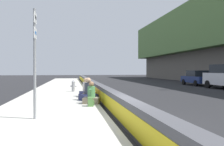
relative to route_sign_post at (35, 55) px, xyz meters
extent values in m
plane|color=#232326|center=(-0.64, -2.91, -2.21)|extent=(160.00, 160.00, 0.00)
cube|color=#B5B2A8|center=(-0.64, -0.26, -2.14)|extent=(80.00, 4.40, 0.14)
cube|color=#47474C|center=(-0.64, -2.91, -1.79)|extent=(76.00, 0.44, 0.85)
cube|color=gold|center=(-0.64, -2.68, -1.83)|extent=(74.48, 0.01, 0.54)
cylinder|color=gray|center=(0.00, 0.00, -0.27)|extent=(0.09, 0.09, 3.60)
cube|color=white|center=(0.00, -0.02, 1.23)|extent=(0.44, 0.02, 0.36)
cube|color=black|center=(0.00, -0.03, 1.23)|extent=(0.30, 0.01, 0.10)
cube|color=white|center=(0.00, -0.02, 0.73)|extent=(0.44, 0.02, 0.36)
cube|color=#1956AD|center=(0.00, -0.03, 0.73)|extent=(0.30, 0.01, 0.10)
cylinder|color=gray|center=(9.91, -1.31, -1.71)|extent=(0.24, 0.24, 0.72)
cone|color=gray|center=(9.91, -1.31, -1.27)|extent=(0.26, 0.26, 0.16)
cylinder|color=gray|center=(9.91, -1.48, -1.68)|extent=(0.10, 0.12, 0.10)
cylinder|color=gray|center=(9.91, -1.14, -1.68)|extent=(0.10, 0.12, 0.10)
cube|color=#706651|center=(3.27, -2.11, -1.93)|extent=(0.81, 0.89, 0.28)
cylinder|color=#4C8951|center=(3.27, -2.11, -1.52)|extent=(0.36, 0.36, 0.54)
sphere|color=#8E6647|center=(3.27, -2.11, -1.13)|extent=(0.24, 0.24, 0.24)
cylinder|color=#4C8951|center=(3.47, -2.16, -1.57)|extent=(0.30, 0.19, 0.47)
cylinder|color=#4C8951|center=(3.08, -2.06, -1.57)|extent=(0.30, 0.19, 0.47)
cube|color=#23284C|center=(4.57, -2.06, -1.91)|extent=(0.97, 1.05, 0.32)
cylinder|color=#333842|center=(4.57, -2.06, -1.45)|extent=(0.41, 0.41, 0.61)
sphere|color=tan|center=(4.57, -2.06, -1.01)|extent=(0.27, 0.27, 0.27)
cylinder|color=#333842|center=(4.78, -1.99, -1.51)|extent=(0.34, 0.24, 0.53)
cylinder|color=#333842|center=(4.35, -2.14, -1.51)|extent=(0.34, 0.24, 0.53)
cube|color=#706651|center=(5.49, -2.18, -1.93)|extent=(0.68, 0.79, 0.28)
cylinder|color=#AD3D33|center=(5.49, -2.18, -1.53)|extent=(0.36, 0.36, 0.53)
sphere|color=beige|center=(5.49, -2.18, -1.15)|extent=(0.23, 0.23, 0.23)
cylinder|color=#AD3D33|center=(5.68, -2.19, -1.58)|extent=(0.28, 0.14, 0.46)
cylinder|color=#AD3D33|center=(5.29, -2.16, -1.58)|extent=(0.28, 0.14, 0.46)
cube|color=#23284C|center=(6.43, -2.04, -1.92)|extent=(0.69, 0.81, 0.30)
cylinder|color=beige|center=(6.43, -2.04, -1.48)|extent=(0.39, 0.39, 0.57)
sphere|color=tan|center=(6.43, -2.04, -1.07)|extent=(0.25, 0.25, 0.25)
cylinder|color=beige|center=(6.64, -2.04, -1.54)|extent=(0.29, 0.14, 0.50)
cylinder|color=beige|center=(6.22, -2.04, -1.54)|extent=(0.29, 0.14, 0.50)
cube|color=#4C7A3D|center=(2.41, -1.99, -1.87)|extent=(0.32, 0.22, 0.40)
cube|color=#4C7A3D|center=(2.41, -2.13, -1.93)|extent=(0.22, 0.06, 0.20)
cylinder|color=black|center=(12.94, -14.15, -1.83)|extent=(0.76, 0.24, 0.76)
cube|color=navy|center=(16.99, -15.25, -1.52)|extent=(4.53, 1.89, 0.72)
cube|color=black|center=(16.89, -15.25, -0.83)|extent=(2.23, 1.66, 0.66)
cylinder|color=black|center=(18.44, -14.41, -1.88)|extent=(0.66, 0.23, 0.66)
cylinder|color=black|center=(18.41, -16.14, -1.88)|extent=(0.66, 0.23, 0.66)
cylinder|color=black|center=(15.56, -14.36, -1.88)|extent=(0.66, 0.23, 0.66)
cylinder|color=black|center=(15.53, -16.09, -1.88)|extent=(0.66, 0.23, 0.66)
camera|label=1|loc=(-8.06, -1.18, -0.49)|focal=38.13mm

